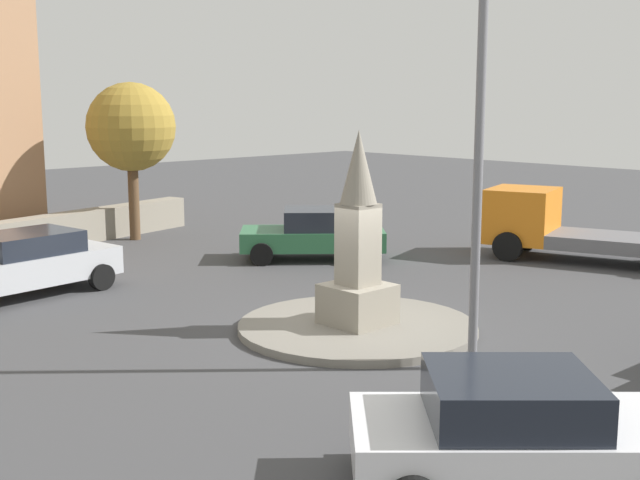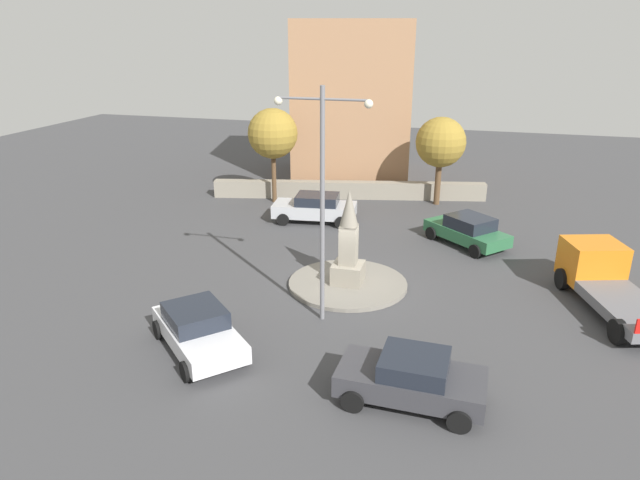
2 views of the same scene
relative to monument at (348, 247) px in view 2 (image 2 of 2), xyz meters
The scene contains 13 objects.
ground_plane 1.68m from the monument, ahead, with size 80.00×80.00×0.00m, color #424244.
traffic_island 1.60m from the monument, ahead, with size 4.80×4.80×0.15m, color gray.
monument is the anchor object (origin of this frame).
streetlamp 4.39m from the monument, 85.20° to the left, with size 3.22×0.28×8.12m.
car_dark_grey_near_island 7.83m from the monument, 116.00° to the left, with size 4.09×2.16×1.46m.
car_white_far_side 7.10m from the monument, 59.91° to the left, with size 4.26×4.18×1.45m.
car_silver_approaching 8.32m from the monument, 64.74° to the right, with size 4.57×2.44×1.50m.
car_green_waiting 7.54m from the monument, 126.48° to the right, with size 4.24×4.06×1.47m.
truck_orange_passing 9.73m from the monument, behind, with size 3.75×6.20×2.00m.
stone_boundary_wall 12.74m from the monument, 77.21° to the right, with size 16.49×0.70×1.03m, color gray.
corner_building 18.77m from the monument, 77.21° to the right, with size 7.43×8.52×10.32m, color #A87A56.
tree_near_wall 12.94m from the monument, 101.16° to the right, with size 2.86×2.86×5.11m.
tree_mid_cluster 12.73m from the monument, 56.38° to the right, with size 2.88×2.88×5.53m.
Camera 2 is at (-4.58, 20.51, 9.77)m, focal length 31.99 mm.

